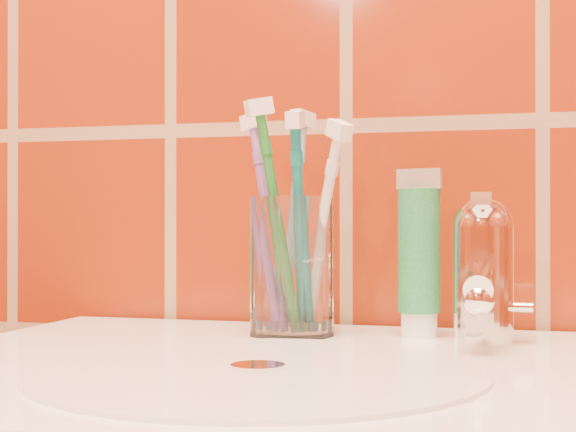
% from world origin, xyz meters
% --- Properties ---
extents(glass_tumbler, '(0.08, 0.08, 0.12)m').
position_xyz_m(glass_tumbler, '(-0.03, 1.10, 0.91)').
color(glass_tumbler, white).
rests_on(glass_tumbler, pedestal_sink).
extents(toothpaste_tube, '(0.04, 0.04, 0.14)m').
position_xyz_m(toothpaste_tube, '(0.08, 1.12, 0.92)').
color(toothpaste_tube, white).
rests_on(toothpaste_tube, pedestal_sink).
extents(faucet, '(0.05, 0.11, 0.12)m').
position_xyz_m(faucet, '(0.14, 1.09, 0.91)').
color(faucet, white).
rests_on(faucet, pedestal_sink).
extents(toothbrush_0, '(0.10, 0.09, 0.21)m').
position_xyz_m(toothbrush_0, '(-0.05, 1.10, 0.95)').
color(toothbrush_0, '#7B4A9F').
rests_on(toothbrush_0, glass_tumbler).
extents(toothbrush_1, '(0.07, 0.09, 0.21)m').
position_xyz_m(toothbrush_1, '(-0.03, 1.12, 0.95)').
color(toothbrush_1, '#6FA5C5').
rests_on(toothbrush_1, glass_tumbler).
extents(toothbrush_2, '(0.03, 0.09, 0.20)m').
position_xyz_m(toothbrush_2, '(-0.02, 1.09, 0.94)').
color(toothbrush_2, '#0D6B70').
rests_on(toothbrush_2, glass_tumbler).
extents(toothbrush_3, '(0.10, 0.09, 0.21)m').
position_xyz_m(toothbrush_3, '(-0.04, 1.08, 0.95)').
color(toothbrush_3, '#1D6E2A').
rests_on(toothbrush_3, glass_tumbler).
extents(toothbrush_4, '(0.13, 0.13, 0.20)m').
position_xyz_m(toothbrush_4, '(0.00, 1.09, 0.94)').
color(toothbrush_4, silver).
rests_on(toothbrush_4, glass_tumbler).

